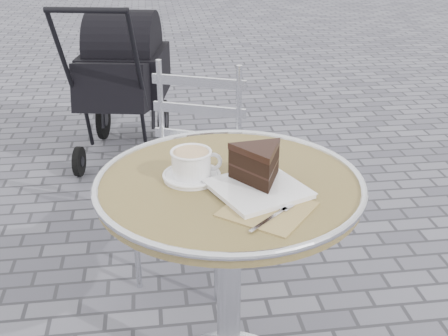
{
  "coord_description": "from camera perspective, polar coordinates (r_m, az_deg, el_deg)",
  "views": [
    {
      "loc": [
        -0.19,
        -1.31,
        1.4
      ],
      "look_at": [
        -0.02,
        -0.02,
        0.78
      ],
      "focal_mm": 45.0,
      "sensor_mm": 36.0,
      "label": 1
    }
  ],
  "objects": [
    {
      "name": "cake_plate_set",
      "position": [
        1.43,
        3.58,
        -0.18
      ],
      "size": [
        0.28,
        0.37,
        0.11
      ],
      "rotation": [
        0.0,
        0.0,
        0.39
      ],
      "color": "#9F8257",
      "rests_on": "cafe_table"
    },
    {
      "name": "cappuccino_set",
      "position": [
        1.49,
        -3.25,
        0.19
      ],
      "size": [
        0.17,
        0.15,
        0.08
      ],
      "rotation": [
        0.0,
        0.0,
        0.04
      ],
      "color": "white",
      "rests_on": "cafe_table"
    },
    {
      "name": "baby_stroller",
      "position": [
        3.39,
        -10.31,
        8.4
      ],
      "size": [
        0.59,
        0.99,
        0.97
      ],
      "rotation": [
        0.0,
        0.0,
        -0.19
      ],
      "color": "black",
      "rests_on": "ground"
    },
    {
      "name": "bistro_chair",
      "position": [
        2.22,
        -3.04,
        2.11
      ],
      "size": [
        0.5,
        0.5,
        0.85
      ],
      "rotation": [
        0.0,
        0.0,
        -0.4
      ],
      "color": "silver",
      "rests_on": "ground"
    },
    {
      "name": "cafe_table",
      "position": [
        1.56,
        0.52,
        -6.72
      ],
      "size": [
        0.72,
        0.72,
        0.74
      ],
      "color": "silver",
      "rests_on": "ground"
    }
  ]
}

